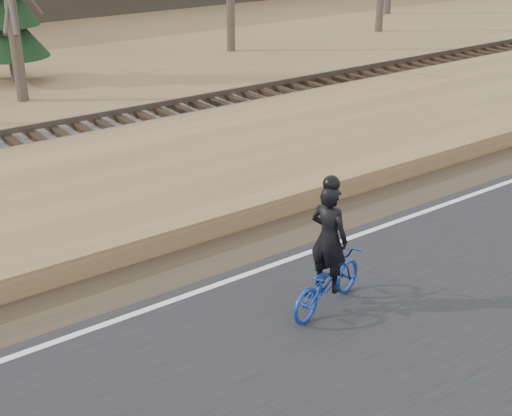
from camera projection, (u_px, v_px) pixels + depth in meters
ground at (439, 215)px, 14.67m from camera, size 120.00×120.00×0.00m
edge_line at (432, 209)px, 14.79m from camera, size 120.00×0.12×0.01m
shoulder at (397, 196)px, 15.55m from camera, size 120.00×1.60×0.04m
embankment at (309, 151)px, 17.69m from camera, size 120.00×5.00×0.44m
ballast at (224, 115)px, 20.50m from camera, size 120.00×3.00×0.45m
railroad at (224, 105)px, 20.38m from camera, size 120.00×2.40×0.29m
cyclist at (328, 267)px, 11.02m from camera, size 1.86×1.07×2.23m
conifer at (5, 1)px, 24.00m from camera, size 2.60×2.60×5.80m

